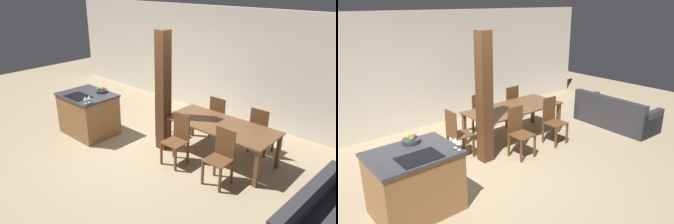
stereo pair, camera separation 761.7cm
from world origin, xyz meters
The scene contains 13 objects.
ground_plane centered at (0.00, 0.00, 0.00)m, with size 16.00×16.00×0.00m, color #9E896B.
wall_back centered at (0.00, 2.82, 1.35)m, with size 11.20×0.08×2.70m.
kitchen_island centered at (-1.45, -0.21, 0.47)m, with size 1.20×0.93×0.94m.
fruit_bowl centered at (-1.32, 0.09, 0.98)m, with size 0.26×0.26×0.11m.
wine_glass_near centered at (-0.93, -0.59, 1.06)m, with size 0.08×0.08×0.16m.
wine_glass_middle centered at (-0.93, -0.50, 1.06)m, with size 0.08×0.08×0.16m.
dining_table centered at (1.38, 0.84, 0.64)m, with size 2.16×0.95×0.72m.
dining_chair_near_left centered at (0.89, 0.15, 0.51)m, with size 0.40×0.40×0.98m.
dining_chair_near_right centered at (1.86, 0.15, 0.51)m, with size 0.40×0.40×0.98m.
dining_chair_far_left centered at (0.89, 1.54, 0.51)m, with size 0.40×0.40×0.98m.
dining_chair_far_right centered at (1.86, 1.54, 0.51)m, with size 0.40×0.40×0.98m.
dining_chair_head_end centered at (-0.08, 0.84, 0.51)m, with size 0.40×0.40×0.98m.
timber_post centered at (0.27, 0.42, 1.22)m, with size 0.23×0.23×2.43m.
Camera 1 is at (4.48, -4.02, 3.28)m, focal length 35.00 mm.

